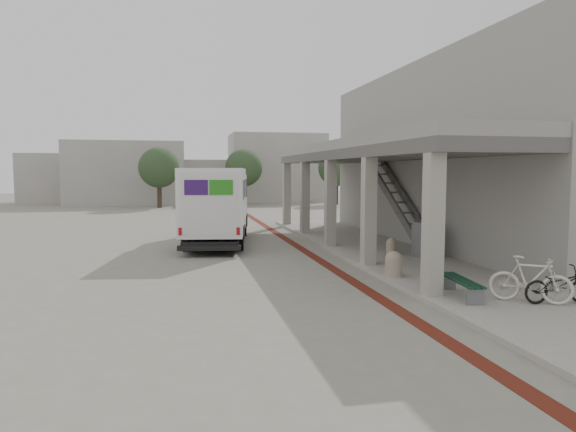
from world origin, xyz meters
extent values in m
plane|color=slate|center=(0.00, 0.00, 0.00)|extent=(120.00, 120.00, 0.00)
cube|color=#541B10|center=(1.00, 2.00, 0.01)|extent=(0.35, 40.00, 0.01)
cube|color=gray|center=(4.00, 0.00, 0.06)|extent=(4.40, 28.00, 0.12)
cube|color=gray|center=(7.35, 4.50, 3.50)|extent=(4.30, 17.00, 7.00)
cube|color=#54514F|center=(3.60, 4.50, 3.50)|extent=(3.40, 16.90, 0.35)
cube|color=gray|center=(3.60, 4.50, 3.85)|extent=(3.40, 16.90, 0.35)
cube|color=#989590|center=(-8.00, 34.00, 2.75)|extent=(10.00, 6.00, 5.50)
cube|color=#989590|center=(-1.00, 38.00, 2.00)|extent=(8.00, 6.00, 4.00)
cube|color=#989590|center=(6.00, 36.00, 3.25)|extent=(9.00, 6.00, 6.50)
cube|color=#989590|center=(-14.00, 37.00, 2.25)|extent=(7.00, 5.00, 4.50)
cylinder|color=#38281C|center=(-5.00, 28.00, 1.20)|extent=(0.36, 0.36, 2.40)
sphere|color=#263E24|center=(-5.00, 28.00, 3.20)|extent=(3.20, 3.20, 3.20)
cylinder|color=#38281C|center=(2.00, 30.00, 1.20)|extent=(0.36, 0.36, 2.40)
sphere|color=#263E24|center=(2.00, 30.00, 3.20)|extent=(3.20, 3.20, 3.20)
cylinder|color=#38281C|center=(10.00, 29.00, 1.20)|extent=(0.36, 0.36, 2.40)
sphere|color=#263E24|center=(10.00, 29.00, 3.20)|extent=(3.20, 3.20, 3.20)
cube|color=black|center=(-1.99, 6.64, 0.37)|extent=(2.93, 6.73, 0.28)
cube|color=silver|center=(-2.12, 5.81, 1.81)|extent=(2.94, 5.12, 2.42)
cube|color=silver|center=(-1.62, 8.98, 1.67)|extent=(2.47, 2.09, 2.14)
cube|color=silver|center=(-1.48, 9.95, 0.88)|extent=(2.11, 0.86, 0.74)
cube|color=black|center=(-1.51, 9.72, 2.18)|extent=(2.09, 0.76, 0.98)
cube|color=black|center=(-2.50, 3.33, 0.33)|extent=(2.15, 0.56, 0.17)
cube|color=#331358|center=(-3.12, 6.63, 2.23)|extent=(0.22, 1.29, 0.70)
cube|color=#25801B|center=(-3.34, 5.25, 2.23)|extent=(0.22, 1.29, 0.70)
cube|color=#331358|center=(-2.90, 3.46, 2.37)|extent=(0.78, 0.15, 0.51)
cube|color=#25801B|center=(-2.08, 3.33, 2.37)|extent=(0.78, 0.15, 0.51)
cylinder|color=black|center=(-2.58, 9.18, 0.42)|extent=(0.39, 0.87, 0.84)
cylinder|color=black|center=(-0.65, 8.88, 0.42)|extent=(0.39, 0.87, 0.84)
cylinder|color=black|center=(-3.24, 4.95, 0.42)|extent=(0.39, 0.87, 0.84)
cylinder|color=black|center=(-1.31, 4.65, 0.42)|extent=(0.39, 0.87, 0.84)
cube|color=slate|center=(2.55, -4.53, 0.30)|extent=(0.37, 0.12, 0.36)
cube|color=slate|center=(2.72, -3.12, 0.30)|extent=(0.37, 0.12, 0.36)
cube|color=#10311F|center=(2.50, -3.81, 0.50)|extent=(0.31, 1.71, 0.04)
cube|color=#10311F|center=(2.64, -3.82, 0.50)|extent=(0.31, 1.71, 0.04)
cube|color=#10311F|center=(2.77, -3.84, 0.50)|extent=(0.31, 1.71, 0.04)
cylinder|color=gray|center=(2.10, -1.38, 0.35)|extent=(0.45, 0.45, 0.45)
sphere|color=gray|center=(2.10, -1.38, 0.57)|extent=(0.45, 0.45, 0.45)
cylinder|color=tan|center=(3.58, 2.17, 0.30)|extent=(0.36, 0.36, 0.36)
sphere|color=tan|center=(3.58, 2.17, 0.48)|extent=(0.36, 0.36, 0.36)
cube|color=slate|center=(4.30, 1.23, 0.69)|extent=(0.61, 0.76, 1.14)
imported|color=black|center=(4.35, -4.77, 0.52)|extent=(1.57, 0.69, 0.80)
imported|color=beige|center=(3.80, -4.60, 0.62)|extent=(1.62, 1.36, 1.00)
camera|label=1|loc=(-3.46, -14.00, 2.91)|focal=32.00mm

